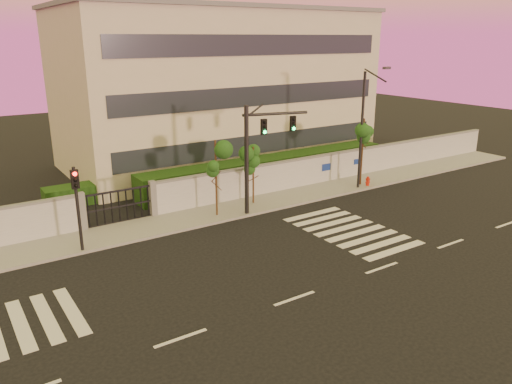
# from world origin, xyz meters

# --- Properties ---
(ground) EXTENTS (120.00, 120.00, 0.00)m
(ground) POSITION_xyz_m (0.00, 0.00, 0.00)
(ground) COLOR black
(ground) RESTS_ON ground
(sidewalk) EXTENTS (60.00, 3.00, 0.15)m
(sidewalk) POSITION_xyz_m (0.00, 10.50, 0.07)
(sidewalk) COLOR gray
(sidewalk) RESTS_ON ground
(perimeter_wall) EXTENTS (60.00, 0.36, 2.20)m
(perimeter_wall) POSITION_xyz_m (0.10, 12.00, 1.07)
(perimeter_wall) COLOR #ABADB2
(perimeter_wall) RESTS_ON ground
(hedge_row) EXTENTS (41.00, 4.25, 1.80)m
(hedge_row) POSITION_xyz_m (1.17, 14.74, 0.82)
(hedge_row) COLOR #173710
(hedge_row) RESTS_ON ground
(institutional_building) EXTENTS (24.40, 12.40, 12.25)m
(institutional_building) POSITION_xyz_m (9.00, 21.99, 6.16)
(institutional_building) COLOR beige
(institutional_building) RESTS_ON ground
(road_markings) EXTENTS (57.00, 7.62, 0.02)m
(road_markings) POSITION_xyz_m (-1.58, 3.76, 0.01)
(road_markings) COLOR silver
(road_markings) RESTS_ON ground
(street_tree_d) EXTENTS (1.34, 1.07, 4.55)m
(street_tree_d) POSITION_xyz_m (2.09, 10.02, 3.35)
(street_tree_d) COLOR #382314
(street_tree_d) RESTS_ON ground
(street_tree_e) EXTENTS (1.33, 1.06, 3.71)m
(street_tree_e) POSITION_xyz_m (5.04, 10.67, 2.73)
(street_tree_e) COLOR #382314
(street_tree_e) RESTS_ON ground
(street_tree_f) EXTENTS (1.54, 1.22, 4.77)m
(street_tree_f) POSITION_xyz_m (13.56, 9.97, 3.51)
(street_tree_f) COLOR #382314
(street_tree_f) RESTS_ON ground
(traffic_signal_main) EXTENTS (4.03, 1.19, 6.44)m
(traffic_signal_main) POSITION_xyz_m (4.47, 9.26, 4.07)
(traffic_signal_main) COLOR black
(traffic_signal_main) RESTS_ON ground
(traffic_signal_secondary) EXTENTS (0.33, 0.33, 4.30)m
(traffic_signal_secondary) POSITION_xyz_m (-5.84, 9.21, 2.73)
(traffic_signal_secondary) COLOR black
(traffic_signal_secondary) RESTS_ON ground
(streetlight_east) EXTENTS (0.50, 2.00, 8.29)m
(streetlight_east) POSITION_xyz_m (12.89, 9.33, 4.48)
(streetlight_east) COLOR black
(streetlight_east) RESTS_ON ground
(fire_hydrant) EXTENTS (0.32, 0.30, 0.81)m
(fire_hydrant) POSITION_xyz_m (13.73, 9.43, 0.40)
(fire_hydrant) COLOR red
(fire_hydrant) RESTS_ON ground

